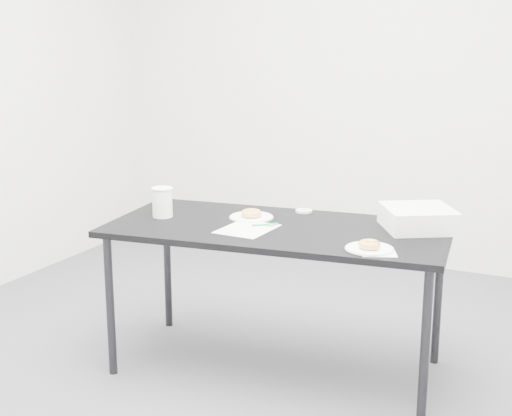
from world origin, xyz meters
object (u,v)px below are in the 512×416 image
at_px(bakery_box, 418,218).
at_px(table, 277,237).
at_px(coffee_cup, 162,202).
at_px(pen, 265,225).
at_px(plate_near, 369,249).
at_px(donut_near, 370,245).
at_px(scorecard, 247,229).
at_px(donut_far, 251,213).
at_px(plate_far, 251,217).

bearing_deg(bakery_box, table, 170.68).
bearing_deg(bakery_box, coffee_cup, 164.07).
height_order(pen, plate_near, pen).
distance_m(table, donut_near, 0.54).
bearing_deg(pen, scorecard, -159.92).
bearing_deg(scorecard, donut_near, -4.43).
distance_m(pen, plate_near, 0.58).
relative_size(donut_far, bakery_box, 0.33).
bearing_deg(donut_near, pen, 163.24).
xyz_separation_m(donut_near, plate_far, (-0.68, 0.28, -0.02)).
xyz_separation_m(table, scorecard, (-0.10, -0.11, 0.06)).
bearing_deg(plate_near, scorecard, 172.45).
relative_size(scorecard, bakery_box, 0.92).
height_order(plate_near, bakery_box, bakery_box).
height_order(donut_far, coffee_cup, coffee_cup).
bearing_deg(scorecard, table, 48.65).
relative_size(donut_near, plate_far, 0.44).
xyz_separation_m(scorecard, plate_far, (-0.08, 0.20, 0.00)).
xyz_separation_m(pen, bakery_box, (0.65, 0.26, 0.04)).
bearing_deg(coffee_cup, plate_far, 22.83).
bearing_deg(plate_far, plate_near, -22.22).
relative_size(pen, bakery_box, 0.43).
bearing_deg(donut_near, plate_near, 0.00).
bearing_deg(plate_near, bakery_box, 76.61).
bearing_deg(table, coffee_cup, -179.16).
distance_m(plate_near, coffee_cup, 1.09).
relative_size(donut_far, coffee_cup, 0.69).
relative_size(table, donut_far, 16.37).
bearing_deg(donut_near, bakery_box, 76.61).
bearing_deg(coffee_cup, donut_far, 22.83).
bearing_deg(donut_far, plate_near, -22.22).
relative_size(scorecard, plate_far, 1.29).
bearing_deg(coffee_cup, pen, 6.34).
xyz_separation_m(scorecard, plate_near, (0.60, -0.08, 0.00)).
height_order(scorecard, bakery_box, bakery_box).
bearing_deg(coffee_cup, plate_near, -5.71).
distance_m(scorecard, donut_far, 0.21).
distance_m(table, coffee_cup, 0.60).
xyz_separation_m(donut_near, donut_far, (-0.68, 0.28, -0.00)).
distance_m(pen, plate_far, 0.17).
relative_size(plate_near, coffee_cup, 1.38).
distance_m(plate_near, bakery_box, 0.44).
relative_size(plate_far, bakery_box, 0.71).
relative_size(pen, donut_near, 1.36).
height_order(table, donut_near, donut_near).
bearing_deg(plate_far, scorecard, -69.11).
distance_m(donut_far, bakery_box, 0.79).
bearing_deg(donut_near, table, 159.53).
distance_m(table, plate_far, 0.21).
xyz_separation_m(scorecard, donut_near, (0.60, -0.08, 0.02)).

